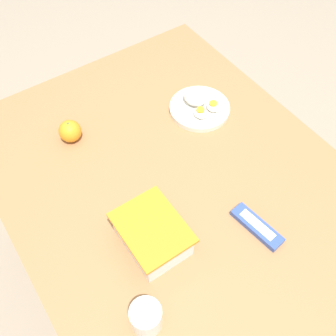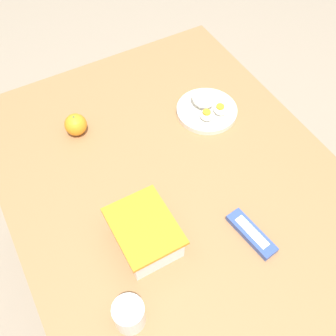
# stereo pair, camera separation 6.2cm
# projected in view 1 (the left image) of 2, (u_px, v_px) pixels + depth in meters

# --- Properties ---
(ground_plane) EXTENTS (10.00, 10.00, 0.00)m
(ground_plane) POSITION_uv_depth(u_px,v_px,m) (174.00, 271.00, 1.74)
(ground_plane) COLOR gray
(table) EXTENTS (1.25, 0.96, 0.71)m
(table) POSITION_uv_depth(u_px,v_px,m) (177.00, 195.00, 1.23)
(table) COLOR #996B42
(table) RESTS_ON ground_plane
(food_container) EXTENTS (0.19, 0.15, 0.09)m
(food_container) POSITION_uv_depth(u_px,v_px,m) (152.00, 235.00, 1.01)
(food_container) COLOR white
(food_container) RESTS_ON table
(orange_fruit) EXTENTS (0.07, 0.07, 0.07)m
(orange_fruit) POSITION_uv_depth(u_px,v_px,m) (70.00, 131.00, 1.23)
(orange_fruit) COLOR orange
(orange_fruit) RESTS_ON table
(rice_plate) EXTENTS (0.20, 0.20, 0.07)m
(rice_plate) POSITION_uv_depth(u_px,v_px,m) (199.00, 105.00, 1.32)
(rice_plate) COLOR silver
(rice_plate) RESTS_ON table
(candy_bar) EXTENTS (0.16, 0.07, 0.02)m
(candy_bar) POSITION_uv_depth(u_px,v_px,m) (257.00, 226.00, 1.06)
(candy_bar) COLOR #334C9E
(candy_bar) RESTS_ON table
(drinking_glass) EXTENTS (0.07, 0.07, 0.08)m
(drinking_glass) POSITION_uv_depth(u_px,v_px,m) (146.00, 317.00, 0.89)
(drinking_glass) COLOR silver
(drinking_glass) RESTS_ON table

